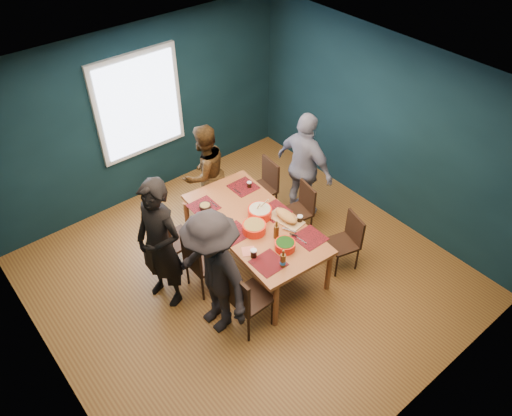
{
  "coord_description": "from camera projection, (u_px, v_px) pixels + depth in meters",
  "views": [
    {
      "loc": [
        -2.77,
        -3.55,
        5.05
      ],
      "look_at": [
        0.25,
        0.11,
        1.02
      ],
      "focal_mm": 35.0,
      "sensor_mm": 36.0,
      "label": 1
    }
  ],
  "objects": [
    {
      "name": "chair_right_near",
      "position": [
        348.0,
        238.0,
        6.6
      ],
      "size": [
        0.46,
        0.46,
        0.82
      ],
      "rotation": [
        0.0,
        0.0,
        -0.26
      ],
      "color": "black",
      "rests_on": "floor"
    },
    {
      "name": "cola_glass_a",
      "position": [
        254.0,
        253.0,
        5.88
      ],
      "size": [
        0.08,
        0.08,
        0.11
      ],
      "color": "black",
      "rests_on": "dining_table"
    },
    {
      "name": "chair_right_far",
      "position": [
        265.0,
        183.0,
        7.44
      ],
      "size": [
        0.44,
        0.44,
        0.89
      ],
      "rotation": [
        0.0,
        0.0,
        -0.1
      ],
      "color": "black",
      "rests_on": "floor"
    },
    {
      "name": "dining_table",
      "position": [
        255.0,
        226.0,
        6.44
      ],
      "size": [
        1.17,
        2.11,
        0.78
      ],
      "rotation": [
        0.0,
        0.0,
        -0.07
      ],
      "color": "#9C552E",
      "rests_on": "floor"
    },
    {
      "name": "napkin_a",
      "position": [
        278.0,
        208.0,
        6.61
      ],
      "size": [
        0.17,
        0.17,
        0.0
      ],
      "primitive_type": "cube",
      "rotation": [
        0.0,
        0.0,
        0.28
      ],
      "color": "#DF745E",
      "rests_on": "dining_table"
    },
    {
      "name": "cola_glass_c",
      "position": [
        249.0,
        184.0,
        6.91
      ],
      "size": [
        0.06,
        0.06,
        0.09
      ],
      "color": "black",
      "rests_on": "dining_table"
    },
    {
      "name": "small_bowl",
      "position": [
        205.0,
        207.0,
        6.57
      ],
      "size": [
        0.16,
        0.16,
        0.07
      ],
      "color": "black",
      "rests_on": "dining_table"
    },
    {
      "name": "napkin_b",
      "position": [
        249.0,
        251.0,
        5.99
      ],
      "size": [
        0.22,
        0.22,
        0.0
      ],
      "primitive_type": "cube",
      "rotation": [
        0.0,
        0.0,
        -0.52
      ],
      "color": "#DF745E",
      "rests_on": "dining_table"
    },
    {
      "name": "napkin_c",
      "position": [
        308.0,
        239.0,
        6.15
      ],
      "size": [
        0.17,
        0.17,
        0.0
      ],
      "primitive_type": "cube",
      "rotation": [
        0.0,
        0.0,
        0.29
      ],
      "color": "#DF745E",
      "rests_on": "dining_table"
    },
    {
      "name": "room",
      "position": [
        232.0,
        188.0,
        5.97
      ],
      "size": [
        5.01,
        5.01,
        2.71
      ],
      "color": "olive",
      "rests_on": "ground"
    },
    {
      "name": "beer_bottle_a",
      "position": [
        283.0,
        261.0,
        5.75
      ],
      "size": [
        0.07,
        0.07,
        0.26
      ],
      "color": "#48280C",
      "rests_on": "dining_table"
    },
    {
      "name": "person_far_left",
      "position": [
        160.0,
        245.0,
        5.88
      ],
      "size": [
        0.61,
        0.76,
        1.82
      ],
      "primitive_type": "imported",
      "rotation": [
        0.0,
        0.0,
        5.0
      ],
      "color": "black",
      "rests_on": "floor"
    },
    {
      "name": "chair_left_near",
      "position": [
        244.0,
        297.0,
        5.74
      ],
      "size": [
        0.44,
        0.44,
        0.96
      ],
      "rotation": [
        0.0,
        0.0,
        0.02
      ],
      "color": "black",
      "rests_on": "floor"
    },
    {
      "name": "bowl_dumpling",
      "position": [
        260.0,
        212.0,
        6.44
      ],
      "size": [
        0.31,
        0.31,
        0.29
      ],
      "color": "red",
      "rests_on": "dining_table"
    },
    {
      "name": "bowl_herbs",
      "position": [
        285.0,
        245.0,
        5.99
      ],
      "size": [
        0.25,
        0.25,
        0.11
      ],
      "color": "red",
      "rests_on": "dining_table"
    },
    {
      "name": "person_near_left",
      "position": [
        213.0,
        274.0,
        5.59
      ],
      "size": [
        0.69,
        1.14,
        1.73
      ],
      "primitive_type": "imported",
      "rotation": [
        0.0,
        0.0,
        4.76
      ],
      "color": "black",
      "rests_on": "floor"
    },
    {
      "name": "chair_left_far",
      "position": [
        170.0,
        238.0,
        6.5
      ],
      "size": [
        0.43,
        0.43,
        0.93
      ],
      "rotation": [
        0.0,
        0.0,
        0.02
      ],
      "color": "black",
      "rests_on": "floor"
    },
    {
      "name": "person_back",
      "position": [
        205.0,
        173.0,
        7.21
      ],
      "size": [
        0.8,
        0.65,
        1.53
      ],
      "primitive_type": "imported",
      "rotation": [
        0.0,
        0.0,
        3.23
      ],
      "color": "black",
      "rests_on": "floor"
    },
    {
      "name": "bowl_salad",
      "position": [
        254.0,
        228.0,
        6.21
      ],
      "size": [
        0.3,
        0.3,
        0.12
      ],
      "color": "red",
      "rests_on": "dining_table"
    },
    {
      "name": "person_right",
      "position": [
        305.0,
        167.0,
        7.16
      ],
      "size": [
        0.48,
        1.03,
        1.72
      ],
      "primitive_type": "imported",
      "rotation": [
        0.0,
        0.0,
        1.63
      ],
      "color": "silver",
      "rests_on": "floor"
    },
    {
      "name": "chair_right_mid",
      "position": [
        301.0,
        206.0,
        7.09
      ],
      "size": [
        0.43,
        0.43,
        0.82
      ],
      "rotation": [
        0.0,
        0.0,
        -0.19
      ],
      "color": "black",
      "rests_on": "floor"
    },
    {
      "name": "cutting_board",
      "position": [
        286.0,
        217.0,
        6.38
      ],
      "size": [
        0.32,
        0.59,
        0.13
      ],
      "rotation": [
        0.0,
        0.0,
        0.17
      ],
      "color": "tan",
      "rests_on": "dining_table"
    },
    {
      "name": "beer_bottle_b",
      "position": [
        276.0,
        231.0,
        6.11
      ],
      "size": [
        0.07,
        0.07,
        0.26
      ],
      "color": "#48280C",
      "rests_on": "dining_table"
    },
    {
      "name": "cola_glass_d",
      "position": [
        226.0,
        230.0,
        6.2
      ],
      "size": [
        0.08,
        0.08,
        0.11
      ],
      "color": "black",
      "rests_on": "dining_table"
    },
    {
      "name": "chair_left_mid",
      "position": [
        199.0,
        260.0,
        6.22
      ],
      "size": [
        0.42,
        0.42,
        0.91
      ],
      "rotation": [
        0.0,
        0.0,
        -0.01
      ],
      "color": "black",
      "rests_on": "floor"
    },
    {
      "name": "cola_glass_b",
      "position": [
        300.0,
        219.0,
        6.36
      ],
      "size": [
        0.07,
        0.07,
        0.1
      ],
      "color": "black",
      "rests_on": "dining_table"
    }
  ]
}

